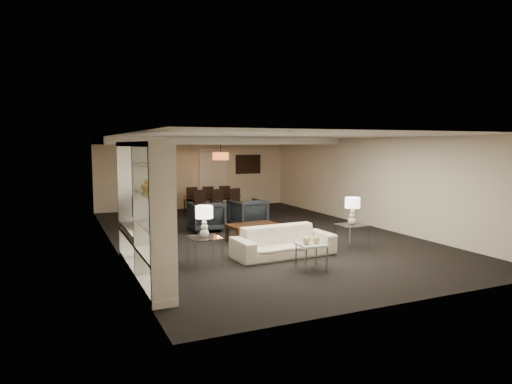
{
  "coord_description": "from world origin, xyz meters",
  "views": [
    {
      "loc": [
        -4.67,
        -10.5,
        2.31
      ],
      "look_at": [
        0.0,
        0.0,
        1.1
      ],
      "focal_mm": 32.0,
      "sensor_mm": 36.0,
      "label": 1
    }
  ],
  "objects": [
    {
      "name": "floor",
      "position": [
        0.0,
        0.0,
        0.0
      ],
      "size": [
        11.0,
        11.0,
        0.0
      ],
      "primitive_type": "plane",
      "color": "black",
      "rests_on": "ground"
    },
    {
      "name": "ceiling",
      "position": [
        0.0,
        0.0,
        2.5
      ],
      "size": [
        7.0,
        11.0,
        0.02
      ],
      "primitive_type": "cube",
      "color": "silver",
      "rests_on": "ground"
    },
    {
      "name": "wall_back",
      "position": [
        0.0,
        5.5,
        1.25
      ],
      "size": [
        7.0,
        0.02,
        2.5
      ],
      "primitive_type": "cube",
      "color": "beige",
      "rests_on": "ground"
    },
    {
      "name": "wall_front",
      "position": [
        0.0,
        -5.5,
        1.25
      ],
      "size": [
        7.0,
        0.02,
        2.5
      ],
      "primitive_type": "cube",
      "color": "beige",
      "rests_on": "ground"
    },
    {
      "name": "wall_left",
      "position": [
        -3.5,
        0.0,
        1.25
      ],
      "size": [
        0.02,
        11.0,
        2.5
      ],
      "primitive_type": "cube",
      "color": "beige",
      "rests_on": "ground"
    },
    {
      "name": "wall_right",
      "position": [
        3.5,
        0.0,
        1.25
      ],
      "size": [
        0.02,
        11.0,
        2.5
      ],
      "primitive_type": "cube",
      "color": "beige",
      "rests_on": "ground"
    },
    {
      "name": "ceiling_soffit",
      "position": [
        0.0,
        3.5,
        2.4
      ],
      "size": [
        7.0,
        4.0,
        0.2
      ],
      "primitive_type": "cube",
      "color": "silver",
      "rests_on": "ceiling"
    },
    {
      "name": "curtains",
      "position": [
        -0.9,
        5.42,
        1.2
      ],
      "size": [
        1.5,
        0.12,
        2.4
      ],
      "primitive_type": "cube",
      "color": "beige",
      "rests_on": "wall_back"
    },
    {
      "name": "door",
      "position": [
        0.7,
        5.47,
        1.05
      ],
      "size": [
        0.9,
        0.05,
        2.1
      ],
      "primitive_type": "cube",
      "color": "silver",
      "rests_on": "wall_back"
    },
    {
      "name": "painting",
      "position": [
        2.1,
        5.46,
        1.55
      ],
      "size": [
        0.95,
        0.04,
        0.65
      ],
      "primitive_type": "cube",
      "color": "#142D38",
      "rests_on": "wall_back"
    },
    {
      "name": "media_unit",
      "position": [
        -3.31,
        -2.6,
        1.18
      ],
      "size": [
        0.38,
        3.4,
        2.35
      ],
      "primitive_type": null,
      "color": "white",
      "rests_on": "wall_left"
    },
    {
      "name": "pendant_light",
      "position": [
        0.3,
        3.5,
        1.92
      ],
      "size": [
        0.52,
        0.52,
        0.24
      ],
      "primitive_type": "cylinder",
      "color": "#D8591E",
      "rests_on": "ceiling_soffit"
    },
    {
      "name": "sofa",
      "position": [
        -0.4,
        -2.29,
        0.31
      ],
      "size": [
        2.16,
        0.92,
        0.62
      ],
      "primitive_type": "imported",
      "rotation": [
        0.0,
        0.0,
        0.04
      ],
      "color": "beige",
      "rests_on": "floor"
    },
    {
      "name": "coffee_table",
      "position": [
        -0.4,
        -0.69,
        0.21
      ],
      "size": [
        1.22,
        0.79,
        0.42
      ],
      "primitive_type": null,
      "rotation": [
        0.0,
        0.0,
        0.1
      ],
      "color": "black",
      "rests_on": "floor"
    },
    {
      "name": "armchair_left",
      "position": [
        -1.0,
        1.01,
        0.39
      ],
      "size": [
        0.88,
        0.9,
        0.79
      ],
      "primitive_type": "imported",
      "rotation": [
        0.0,
        0.0,
        3.1
      ],
      "color": "black",
      "rests_on": "floor"
    },
    {
      "name": "armchair_right",
      "position": [
        0.2,
        1.01,
        0.39
      ],
      "size": [
        0.94,
        0.96,
        0.79
      ],
      "primitive_type": "imported",
      "rotation": [
        0.0,
        0.0,
        3.27
      ],
      "color": "black",
      "rests_on": "floor"
    },
    {
      "name": "side_table_left",
      "position": [
        -2.1,
        -2.29,
        0.27
      ],
      "size": [
        0.59,
        0.59,
        0.54
      ],
      "primitive_type": null,
      "rotation": [
        0.0,
        0.0,
        0.01
      ],
      "color": "white",
      "rests_on": "floor"
    },
    {
      "name": "side_table_right",
      "position": [
        1.3,
        -2.29,
        0.27
      ],
      "size": [
        0.62,
        0.62,
        0.54
      ],
      "primitive_type": null,
      "rotation": [
        0.0,
        0.0,
        0.08
      ],
      "color": "silver",
      "rests_on": "floor"
    },
    {
      "name": "table_lamp_left",
      "position": [
        -2.1,
        -2.29,
        0.84
      ],
      "size": [
        0.33,
        0.33,
        0.6
      ],
      "primitive_type": null,
      "rotation": [
        0.0,
        0.0,
        -0.01
      ],
      "color": "#EAE5C6",
      "rests_on": "side_table_left"
    },
    {
      "name": "table_lamp_right",
      "position": [
        1.3,
        -2.29,
        0.84
      ],
      "size": [
        0.34,
        0.34,
        0.6
      ],
      "primitive_type": null,
      "rotation": [
        0.0,
        0.0,
        -0.03
      ],
      "color": "beige",
      "rests_on": "side_table_right"
    },
    {
      "name": "marble_table",
      "position": [
        -0.4,
        -3.39,
        0.24
      ],
      "size": [
        0.52,
        0.52,
        0.48
      ],
      "primitive_type": null,
      "rotation": [
        0.0,
        0.0,
        -0.06
      ],
      "color": "silver",
      "rests_on": "floor"
    },
    {
      "name": "gold_gourd_a",
      "position": [
        -0.5,
        -3.39,
        0.56
      ],
      "size": [
        0.16,
        0.16,
        0.16
      ],
      "primitive_type": "sphere",
      "color": "#E8CF7A",
      "rests_on": "marble_table"
    },
    {
      "name": "gold_gourd_b",
      "position": [
        -0.3,
        -3.39,
        0.55
      ],
      "size": [
        0.14,
        0.14,
        0.14
      ],
      "primitive_type": "sphere",
      "color": "tan",
      "rests_on": "marble_table"
    },
    {
      "name": "television",
      "position": [
        -3.28,
        -1.61,
        1.06
      ],
      "size": [
        1.08,
        0.14,
        0.62
      ],
      "primitive_type": "imported",
      "rotation": [
        0.0,
        0.0,
        1.57
      ],
      "color": "black",
      "rests_on": "media_unit"
    },
    {
      "name": "vase_blue",
      "position": [
        -3.31,
        -3.72,
        1.15
      ],
      "size": [
        0.18,
        0.18,
        0.19
      ],
      "primitive_type": "imported",
      "color": "#244F9D",
      "rests_on": "media_unit"
    },
    {
      "name": "vase_amber",
      "position": [
        -3.31,
        -3.1,
        1.65
      ],
      "size": [
        0.18,
        0.18,
        0.19
      ],
      "primitive_type": "imported",
      "color": "#AA8038",
      "rests_on": "media_unit"
    },
    {
      "name": "floor_speaker",
      "position": [
        -3.2,
        -1.63,
        0.49
      ],
      "size": [
        0.14,
        0.14,
        0.99
      ],
      "primitive_type": "cube",
      "rotation": [
        0.0,
        0.0,
        0.37
      ],
      "color": "black",
      "rests_on": "floor"
    },
    {
      "name": "dining_table",
      "position": [
        0.14,
        3.82,
        0.29
      ],
      "size": [
        1.74,
        1.06,
        0.59
      ],
      "primitive_type": "imported",
      "rotation": [
        0.0,
        0.0,
        0.08
      ],
      "color": "black",
      "rests_on": "floor"
    },
    {
      "name": "chair_nl",
      "position": [
        -0.46,
        3.17,
        0.44
      ],
      "size": [
        0.41,
        0.41,
        0.87
      ],
      "primitive_type": null,
      "rotation": [
        0.0,
        0.0,
        0.03
      ],
      "color": "black",
      "rests_on": "floor"
    },
    {
      "name": "chair_nm",
      "position": [
        0.14,
        3.17,
        0.44
      ],
      "size": [
        0.45,
        0.45,
        0.87
      ],
      "primitive_type": null,
      "rotation": [
        0.0,
        0.0,
        0.13
      ],
      "color": "black",
      "rests_on": "floor"
    },
    {
      "name": "chair_nr",
      "position": [
        0.74,
        3.17,
        0.44
      ],
      "size": [
        0.45,
        0.45,
        0.87
      ],
      "primitive_type": null,
      "rotation": [
        0.0,
        0.0,
        0.12
      ],
      "color": "black",
      "rests_on": "floor"
    },
    {
      "name": "chair_fl",
      "position": [
        -0.46,
        4.47,
        0.44
      ],
      "size": [
        0.42,
        0.42,
        0.87
      ],
      "primitive_type": null,
      "rotation": [
        0.0,
        0.0,
        3.19
      ],
      "color": "black",
      "rests_on": "floor"
    },
    {
      "name": "chair_fm",
      "position": [
        0.14,
        4.47,
        0.44
      ],
      "size": [
        0.45,
        0.45,
        0.87
      ],
      "primitive_type": null,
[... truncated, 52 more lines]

